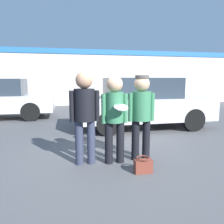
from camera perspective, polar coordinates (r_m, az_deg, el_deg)
ground_plane at (r=4.63m, az=-0.32°, el=-11.24°), size 56.00×56.00×0.00m
storefront_building at (r=13.50m, az=-8.30°, el=9.01°), size 24.00×0.22×3.36m
person_left at (r=3.98m, az=-7.16°, el=0.64°), size 0.54×0.37×1.71m
person_middle_with_frisbee at (r=4.01m, az=0.70°, el=-0.19°), size 0.50×0.52×1.63m
person_right at (r=4.22m, az=7.68°, el=0.56°), size 0.53×0.36×1.64m
parked_car_near at (r=7.19m, az=7.93°, el=2.36°), size 4.27×1.89×1.62m
shrub at (r=13.67m, az=9.16°, el=4.16°), size 1.12×1.12×1.12m
handbag at (r=3.82m, az=8.14°, el=-13.64°), size 0.30×0.23×0.27m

